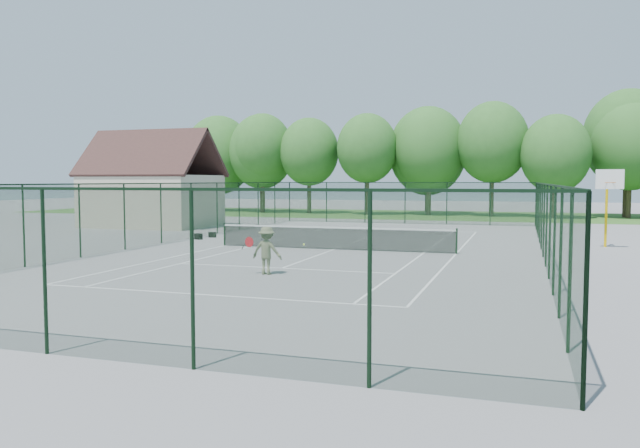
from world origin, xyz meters
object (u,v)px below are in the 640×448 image
(basketball_goal, at_px, (608,193))
(sports_bag_a, at_px, (198,236))
(tennis_player, at_px, (267,250))
(tennis_net, at_px, (334,237))

(basketball_goal, relative_size, sports_bag_a, 8.98)
(tennis_player, bearing_deg, sports_bag_a, 128.90)
(tennis_player, bearing_deg, basketball_goal, 46.41)
(basketball_goal, distance_m, tennis_player, 17.31)
(tennis_net, relative_size, tennis_player, 5.31)
(basketball_goal, distance_m, sports_bag_a, 20.44)
(tennis_net, bearing_deg, sports_bag_a, 163.77)
(tennis_net, bearing_deg, tennis_player, -89.68)
(basketball_goal, relative_size, tennis_player, 1.75)
(tennis_net, distance_m, tennis_player, 7.89)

